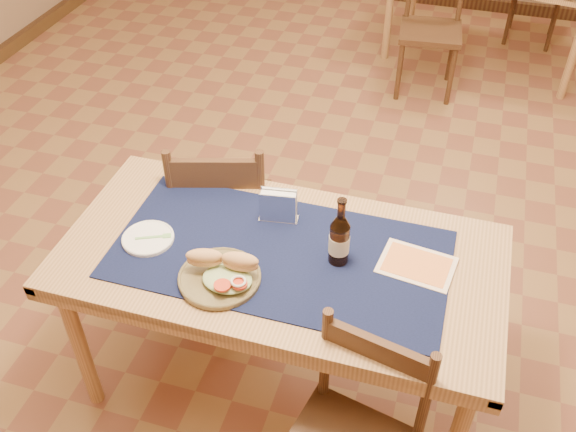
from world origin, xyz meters
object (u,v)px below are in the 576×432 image
(sandwich_plate, at_px, (222,274))
(napkin_holder, at_px, (278,207))
(chair_main_far, at_px, (223,213))
(beer_bottle, at_px, (339,239))
(main_table, at_px, (280,270))

(sandwich_plate, bearing_deg, napkin_holder, 76.04)
(chair_main_far, relative_size, beer_bottle, 3.35)
(napkin_holder, bearing_deg, beer_bottle, -29.54)
(beer_bottle, bearing_deg, sandwich_plate, -149.84)
(main_table, relative_size, chair_main_far, 1.73)
(main_table, distance_m, chair_main_far, 0.63)
(chair_main_far, distance_m, napkin_holder, 0.55)
(sandwich_plate, distance_m, napkin_holder, 0.37)
(chair_main_far, bearing_deg, beer_bottle, -34.13)
(chair_main_far, bearing_deg, napkin_holder, -37.37)
(main_table, distance_m, napkin_holder, 0.24)
(sandwich_plate, height_order, beer_bottle, beer_bottle)
(napkin_holder, bearing_deg, sandwich_plate, -103.96)
(sandwich_plate, bearing_deg, main_table, 50.30)
(beer_bottle, relative_size, napkin_holder, 1.79)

